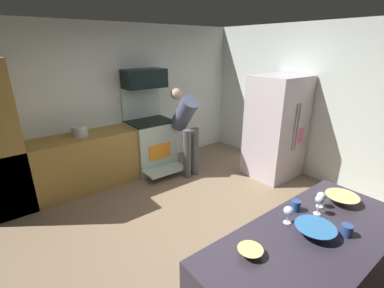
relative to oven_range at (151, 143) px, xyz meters
The scene contains 18 objects.
ground_plane 2.07m from the oven_range, 101.35° to the right, with size 5.20×4.80×0.02m, color #826951.
wall_back 0.96m from the oven_range, 136.67° to the left, with size 5.20×0.12×2.60m, color silver.
wall_right 3.02m from the oven_range, 42.53° to the right, with size 0.12×4.80×2.60m, color silver.
lower_cabinet_run 1.30m from the oven_range, behind, with size 2.40×0.60×0.90m, color olive.
oven_range is the anchor object (origin of this frame).
microwave 1.18m from the oven_range, 90.00° to the left, with size 0.74×0.38×0.32m, color black.
refrigerator 2.28m from the oven_range, 43.47° to the right, with size 0.86×0.79×1.77m.
person_cook 0.80m from the oven_range, 53.48° to the right, with size 0.31×0.65×1.52m.
counter_island 3.51m from the oven_range, 99.16° to the right, with size 1.88×0.80×0.90m, color #332C38.
mixing_bowl_large 3.53m from the oven_range, 98.90° to the right, with size 0.30×0.30×0.07m, color teal.
mixing_bowl_small 3.41m from the oven_range, 88.88° to the right, with size 0.28×0.28×0.07m, color #EECE7B.
mixing_bowl_prep 3.51m from the oven_range, 108.15° to the right, with size 0.18×0.18×0.05m, color #E2D17A.
wine_glass_near 3.39m from the oven_range, 94.67° to the right, with size 0.07×0.07×0.18m.
wine_glass_mid 3.34m from the oven_range, 92.62° to the right, with size 0.07×0.07×0.14m.
wine_glass_far 3.34m from the oven_range, 100.06° to the right, with size 0.08×0.08×0.15m.
mug_coffee 3.66m from the oven_range, 95.73° to the right, with size 0.08×0.08×0.09m, color #2F4A8D.
mug_tea 3.25m from the oven_range, 96.59° to the right, with size 0.08×0.08×0.09m, color #28488F.
stock_pot 1.31m from the oven_range, behind, with size 0.24×0.24×0.16m, color #B3BCBA.
Camera 1 is at (-1.89, -2.25, 2.24)m, focal length 25.19 mm.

